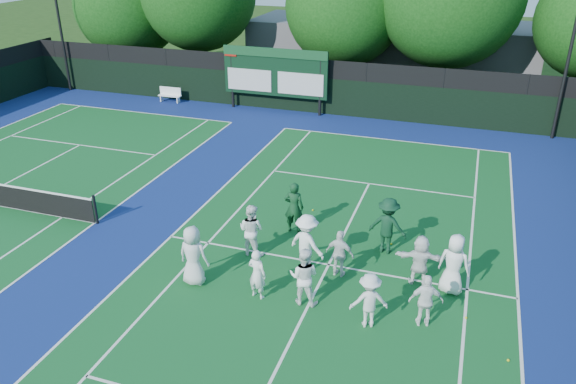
% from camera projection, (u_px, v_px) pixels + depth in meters
% --- Properties ---
extents(ground, '(120.00, 120.00, 0.00)m').
position_uv_depth(ground, '(320.00, 283.00, 16.45)').
color(ground, '#1C380F').
rests_on(ground, ground).
extents(court_apron, '(34.00, 32.00, 0.01)m').
position_uv_depth(court_apron, '(158.00, 234.00, 19.04)').
color(court_apron, navy).
rests_on(court_apron, ground).
extents(near_court, '(11.05, 23.85, 0.01)m').
position_uv_depth(near_court, '(329.00, 265.00, 17.30)').
color(near_court, '#105121').
rests_on(near_court, ground).
extents(back_fence, '(34.00, 0.08, 3.00)m').
position_uv_depth(back_fence, '(294.00, 87.00, 31.31)').
color(back_fence, black).
rests_on(back_fence, ground).
extents(scoreboard, '(6.00, 0.21, 3.55)m').
position_uv_depth(scoreboard, '(275.00, 73.00, 30.89)').
color(scoreboard, black).
rests_on(scoreboard, ground).
extents(clubhouse, '(18.00, 6.00, 4.00)m').
position_uv_depth(clubhouse, '(390.00, 53.00, 36.74)').
color(clubhouse, slate).
rests_on(clubhouse, ground).
extents(bench, '(1.39, 0.38, 0.88)m').
position_uv_depth(bench, '(170.00, 94.00, 33.33)').
color(bench, white).
rests_on(bench, ground).
extents(tree_a, '(6.89, 6.89, 8.34)m').
position_uv_depth(tree_a, '(131.00, 8.00, 36.53)').
color(tree_a, black).
rests_on(tree_a, ground).
extents(tree_c, '(6.86, 6.86, 8.79)m').
position_uv_depth(tree_c, '(348.00, 9.00, 32.16)').
color(tree_c, black).
rests_on(tree_c, ground).
extents(tennis_ball_1, '(0.07, 0.07, 0.07)m').
position_uv_depth(tennis_ball_1, '(391.00, 244.00, 18.39)').
color(tennis_ball_1, gold).
rests_on(tennis_ball_1, ground).
extents(tennis_ball_2, '(0.07, 0.07, 0.07)m').
position_uv_depth(tennis_ball_2, '(508.00, 360.00, 13.45)').
color(tennis_ball_2, gold).
rests_on(tennis_ball_2, ground).
extents(tennis_ball_4, '(0.07, 0.07, 0.07)m').
position_uv_depth(tennis_ball_4, '(313.00, 210.00, 20.60)').
color(tennis_ball_4, gold).
rests_on(tennis_ball_4, ground).
extents(tennis_ball_5, '(0.07, 0.07, 0.07)m').
position_uv_depth(tennis_ball_5, '(466.00, 318.00, 14.92)').
color(tennis_ball_5, gold).
rests_on(tennis_ball_5, ground).
extents(player_front_0, '(0.92, 0.61, 1.84)m').
position_uv_depth(player_front_0, '(193.00, 256.00, 16.07)').
color(player_front_0, silver).
rests_on(player_front_0, ground).
extents(player_front_1, '(0.62, 0.48, 1.52)m').
position_uv_depth(player_front_1, '(257.00, 274.00, 15.50)').
color(player_front_1, white).
rests_on(player_front_1, ground).
extents(player_front_2, '(0.85, 0.68, 1.71)m').
position_uv_depth(player_front_2, '(304.00, 276.00, 15.23)').
color(player_front_2, white).
rests_on(player_front_2, ground).
extents(player_front_3, '(1.14, 0.91, 1.55)m').
position_uv_depth(player_front_3, '(369.00, 301.00, 14.37)').
color(player_front_3, silver).
rests_on(player_front_3, ground).
extents(player_front_4, '(0.95, 0.58, 1.51)m').
position_uv_depth(player_front_4, '(426.00, 301.00, 14.39)').
color(player_front_4, white).
rests_on(player_front_4, ground).
extents(player_back_0, '(0.95, 0.80, 1.73)m').
position_uv_depth(player_back_0, '(251.00, 230.00, 17.55)').
color(player_back_0, white).
rests_on(player_back_0, ground).
extents(player_back_1, '(1.37, 1.10, 1.86)m').
position_uv_depth(player_back_1, '(307.00, 243.00, 16.67)').
color(player_back_1, white).
rests_on(player_back_1, ground).
extents(player_back_2, '(0.92, 0.49, 1.50)m').
position_uv_depth(player_back_2, '(340.00, 254.00, 16.48)').
color(player_back_2, white).
rests_on(player_back_2, ground).
extents(player_back_3, '(1.49, 0.63, 1.56)m').
position_uv_depth(player_back_3, '(420.00, 260.00, 16.11)').
color(player_back_3, white).
rests_on(player_back_3, ground).
extents(player_back_4, '(1.00, 0.76, 1.83)m').
position_uv_depth(player_back_4, '(454.00, 264.00, 15.67)').
color(player_back_4, white).
rests_on(player_back_4, ground).
extents(coach_left, '(0.71, 0.51, 1.82)m').
position_uv_depth(coach_left, '(294.00, 208.00, 18.85)').
color(coach_left, '#0F391C').
rests_on(coach_left, ground).
extents(coach_right, '(1.30, 0.86, 1.88)m').
position_uv_depth(coach_right, '(388.00, 226.00, 17.62)').
color(coach_right, '#0D331E').
rests_on(coach_right, ground).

